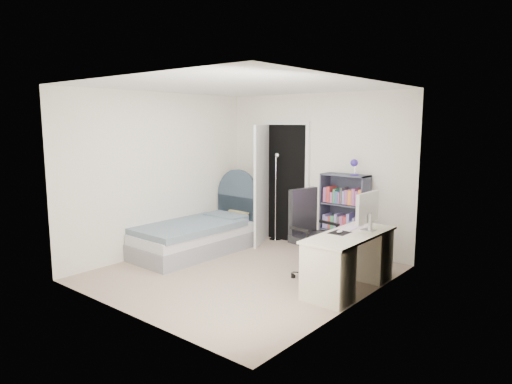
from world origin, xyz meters
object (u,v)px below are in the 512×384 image
Objects in this scene: bed at (199,234)px; desk at (350,259)px; office_chair at (311,230)px; nightstand at (245,216)px; bookcase at (345,220)px; floor_lamp at (276,205)px.

bed is 1.41× the size of desk.
office_chair is at bearing 176.44° from desk.
nightstand is at bearing 153.96° from office_chair.
bookcase is at bearing 5.74° from nightstand.
bookcase is 1.39m from desk.
floor_lamp is (0.45, 0.29, 0.21)m from nightstand.
bed is at bearing -93.51° from nightstand.
bookcase is 1.04× the size of desk.
desk is (0.72, -1.18, -0.19)m from bookcase.
desk reaches higher than office_chair.
bookcase is 1.15m from office_chair.
floor_lamp is at bearing 175.77° from bookcase.
bed reaches higher than desk.
floor_lamp is at bearing 148.65° from desk.
desk is 0.65m from office_chair.
floor_lamp reaches higher than office_chair.
bookcase is (1.91, 1.23, 0.30)m from bed.
office_chair reaches higher than nightstand.
floor_lamp is at bearing 140.45° from office_chair.
floor_lamp is 2.48m from desk.
bookcase is at bearing 32.91° from bed.
desk is at bearing 1.16° from bed.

